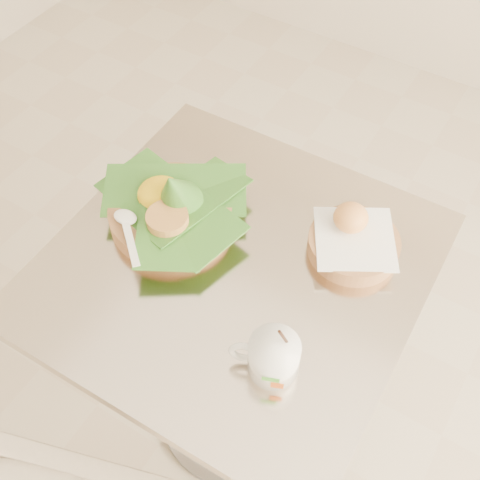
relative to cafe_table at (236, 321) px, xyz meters
The scene contains 5 objects.
floor 0.55m from the cafe_table, behind, with size 3.60×3.60×0.00m, color beige.
cafe_table is the anchor object (origin of this frame).
rice_basket 0.31m from the cafe_table, behind, with size 0.31×0.32×0.16m.
bread_basket 0.34m from the cafe_table, 41.15° to the left, with size 0.21×0.21×0.09m.
coffee_mug 0.35m from the cafe_table, 42.05° to the right, with size 0.12×0.09×0.15m.
Camera 1 is at (0.50, -0.59, 1.71)m, focal length 45.00 mm.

